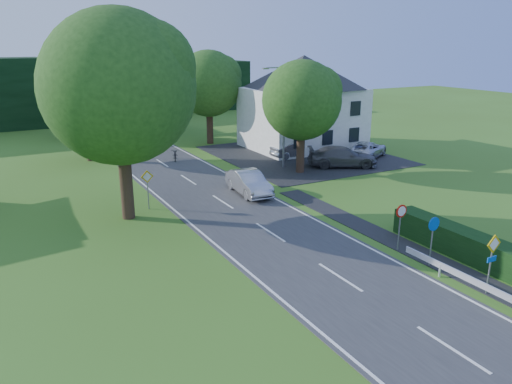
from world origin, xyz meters
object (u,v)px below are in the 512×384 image
motorcycle (175,154)px  parasol (289,142)px  streetlight (283,112)px  parked_car_silver_b (367,149)px  moving_car (249,182)px  parked_car_silver_a (294,149)px  parked_car_grey (342,157)px

motorcycle → parasol: bearing=6.0°
streetlight → parked_car_silver_b: streetlight is taller
moving_car → parked_car_silver_a: size_ratio=1.11×
streetlight → parked_car_silver_b: (8.32, -0.57, -3.71)m
parasol → parked_car_silver_a: bearing=-103.1°
parked_car_silver_b → parasol: 6.87m
moving_car → parked_car_silver_b: size_ratio=0.91×
streetlight → parked_car_silver_a: size_ratio=1.90×
parked_car_silver_a → parked_car_silver_b: size_ratio=0.82×
parked_car_silver_a → parked_car_grey: parked_car_grey is taller
streetlight → moving_car: size_ratio=1.71×
parked_car_silver_a → parked_car_silver_b: 6.33m
streetlight → parked_car_silver_a: 5.45m
parked_car_grey → parasol: 6.26m
streetlight → parasol: streetlight is taller
motorcycle → parked_car_silver_b: size_ratio=0.38×
parked_car_grey → parasol: bearing=39.4°
parked_car_silver_a → parked_car_silver_b: (5.41, -3.29, 0.02)m
motorcycle → parked_car_silver_b: 16.62m
parked_car_grey → motorcycle: bearing=80.5°
streetlight → parasol: (3.20, 3.99, -3.38)m
motorcycle → parked_car_silver_b: parked_car_silver_b is taller
parked_car_silver_a → parked_car_grey: 5.09m
parked_car_silver_b → parasol: parasol is taller
motorcycle → parasol: 10.25m
motorcycle → moving_car: bearing=-65.4°
parked_car_silver_b → parked_car_grey: bearing=81.5°
parked_car_silver_b → streetlight: bearing=55.7°
parked_car_grey → streetlight: bearing=92.4°
parked_car_silver_a → moving_car: bearing=130.6°
parked_car_silver_a → parasol: parasol is taller
streetlight → moving_car: 8.59m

